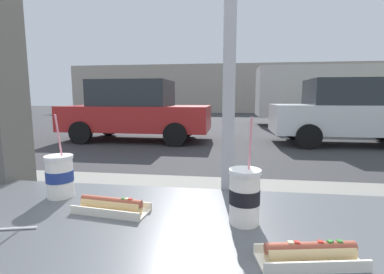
# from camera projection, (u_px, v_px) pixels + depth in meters

# --- Properties ---
(ground_plane) EXTENTS (60.00, 60.00, 0.00)m
(ground_plane) POSITION_uv_depth(u_px,v_px,m) (231.00, 138.00, 9.11)
(ground_plane) COLOR #38383A
(sidewalk_strip) EXTENTS (16.00, 2.80, 0.13)m
(sidewalk_strip) POSITION_uv_depth(u_px,v_px,m) (228.00, 223.00, 2.83)
(sidewalk_strip) COLOR gray
(sidewalk_strip) RESTS_ON ground
(building_facade_far) EXTENTS (28.00, 1.20, 4.02)m
(building_facade_far) POSITION_uv_depth(u_px,v_px,m) (232.00, 89.00, 23.71)
(building_facade_far) COLOR #A89E8E
(building_facade_far) RESTS_ON ground
(soda_cup_left) EXTENTS (0.10, 0.10, 0.33)m
(soda_cup_left) POSITION_uv_depth(u_px,v_px,m) (244.00, 195.00, 0.85)
(soda_cup_left) COLOR white
(soda_cup_left) RESTS_ON window_counter
(soda_cup_right) EXTENTS (0.10, 0.10, 0.32)m
(soda_cup_right) POSITION_uv_depth(u_px,v_px,m) (60.00, 175.00, 1.08)
(soda_cup_right) COLOR white
(soda_cup_right) RESTS_ON window_counter
(hotdog_tray_near) EXTENTS (0.26, 0.13, 0.05)m
(hotdog_tray_near) POSITION_uv_depth(u_px,v_px,m) (112.00, 205.00, 0.94)
(hotdog_tray_near) COLOR beige
(hotdog_tray_near) RESTS_ON window_counter
(hotdog_tray_far) EXTENTS (0.25, 0.13, 0.05)m
(hotdog_tray_far) POSITION_uv_depth(u_px,v_px,m) (310.00, 253.00, 0.65)
(hotdog_tray_far) COLOR silver
(hotdog_tray_far) RESTS_ON window_counter
(loose_straw) EXTENTS (0.19, 0.05, 0.01)m
(loose_straw) POSITION_uv_depth(u_px,v_px,m) (2.00, 229.00, 0.82)
(loose_straw) COLOR white
(loose_straw) RESTS_ON window_counter
(parked_car_red) EXTENTS (4.36, 2.05, 1.81)m
(parked_car_red) POSITION_uv_depth(u_px,v_px,m) (136.00, 111.00, 8.59)
(parked_car_red) COLOR red
(parked_car_red) RESTS_ON ground
(parked_car_white) EXTENTS (4.19, 1.89, 1.80)m
(parked_car_white) POSITION_uv_depth(u_px,v_px,m) (351.00, 112.00, 7.76)
(parked_car_white) COLOR silver
(parked_car_white) RESTS_ON ground
(box_truck) EXTENTS (7.17, 2.44, 2.66)m
(box_truck) POSITION_uv_depth(u_px,v_px,m) (337.00, 93.00, 12.76)
(box_truck) COLOR beige
(box_truck) RESTS_ON ground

